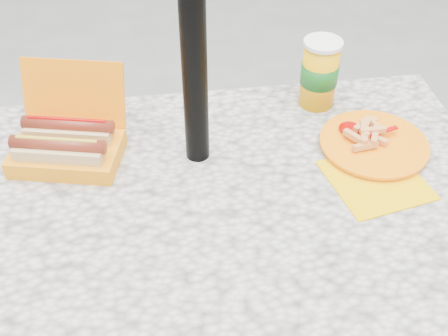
{
  "coord_description": "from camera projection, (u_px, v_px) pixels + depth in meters",
  "views": [
    {
      "loc": [
        -0.07,
        -0.76,
        1.53
      ],
      "look_at": [
        0.04,
        0.05,
        0.8
      ],
      "focal_mm": 45.0,
      "sensor_mm": 36.0,
      "label": 1
    }
  ],
  "objects": [
    {
      "name": "umbrella_pole",
      "position": [
        192.0,
        1.0,
        0.97
      ],
      "size": [
        0.05,
        0.05,
        2.2
      ],
      "primitive_type": "cylinder",
      "color": "black",
      "rests_on": "ground"
    },
    {
      "name": "hotdog_box",
      "position": [
        67.0,
        143.0,
        1.17
      ],
      "size": [
        0.26,
        0.24,
        0.18
      ],
      "rotation": [
        0.0,
        0.0,
        -0.24
      ],
      "color": "orange",
      "rests_on": "picnic_table"
    },
    {
      "name": "soda_cup",
      "position": [
        319.0,
        73.0,
        1.29
      ],
      "size": [
        0.09,
        0.09,
        0.17
      ],
      "rotation": [
        0.0,
        0.0,
        0.17
      ],
      "color": "#FFAC05",
      "rests_on": "picnic_table"
    },
    {
      "name": "picnic_table",
      "position": [
        208.0,
        244.0,
        1.16
      ],
      "size": [
        1.2,
        0.8,
        0.75
      ],
      "color": "beige",
      "rests_on": "ground"
    },
    {
      "name": "fries_plate",
      "position": [
        373.0,
        145.0,
        1.21
      ],
      "size": [
        0.26,
        0.33,
        0.05
      ],
      "rotation": [
        0.0,
        0.0,
        0.01
      ],
      "color": "#F4B900",
      "rests_on": "picnic_table"
    }
  ]
}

